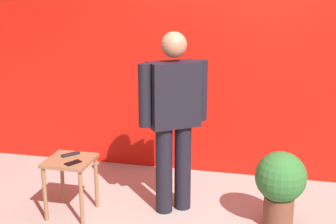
% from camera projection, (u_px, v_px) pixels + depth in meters
% --- Properties ---
extents(back_wall_red, '(6.15, 0.12, 3.33)m').
position_uv_depth(back_wall_red, '(232.00, 24.00, 4.72)').
color(back_wall_red, red).
rests_on(back_wall_red, ground_plane).
extents(standing_person, '(0.60, 0.47, 1.67)m').
position_uv_depth(standing_person, '(174.00, 114.00, 4.02)').
color(standing_person, black).
rests_on(standing_person, ground_plane).
extents(side_table, '(0.41, 0.41, 0.54)m').
position_uv_depth(side_table, '(70.00, 170.00, 4.07)').
color(side_table, olive).
rests_on(side_table, ground_plane).
extents(cell_phone, '(0.14, 0.16, 0.01)m').
position_uv_depth(cell_phone, '(73.00, 163.00, 3.94)').
color(cell_phone, black).
rests_on(cell_phone, side_table).
extents(tv_remote, '(0.14, 0.16, 0.02)m').
position_uv_depth(tv_remote, '(71.00, 154.00, 4.13)').
color(tv_remote, black).
rests_on(tv_remote, side_table).
extents(potted_plant, '(0.44, 0.44, 0.69)m').
position_uv_depth(potted_plant, '(280.00, 183.00, 3.85)').
color(potted_plant, brown).
rests_on(potted_plant, ground_plane).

